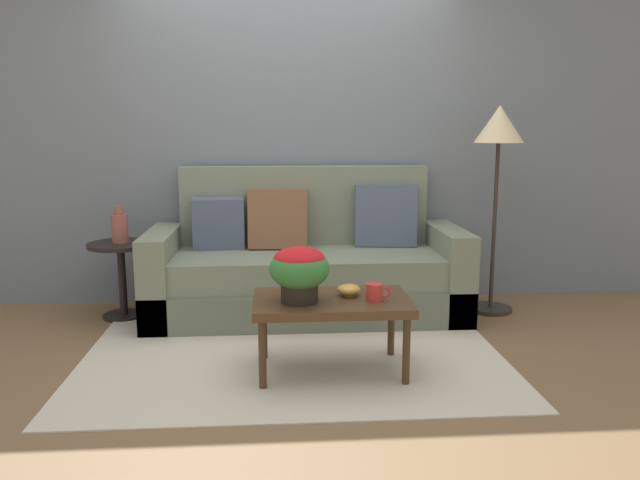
{
  "coord_description": "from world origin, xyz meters",
  "views": [
    {
      "loc": [
        -0.1,
        -3.65,
        1.37
      ],
      "look_at": [
        0.18,
        0.24,
        0.67
      ],
      "focal_mm": 34.99,
      "sensor_mm": 36.0,
      "label": 1
    }
  ],
  "objects_px": {
    "floor_lamp": "(498,143)",
    "snack_bowl": "(349,290)",
    "potted_plant": "(299,269)",
    "coffee_mug": "(375,292)",
    "side_table": "(122,266)",
    "table_vase": "(120,227)",
    "couch": "(306,268)",
    "coffee_table": "(331,306)"
  },
  "relations": [
    {
      "from": "floor_lamp",
      "to": "snack_bowl",
      "type": "distance_m",
      "value": 1.8
    },
    {
      "from": "potted_plant",
      "to": "coffee_mug",
      "type": "bearing_deg",
      "value": -1.85
    },
    {
      "from": "snack_bowl",
      "to": "side_table",
      "type": "bearing_deg",
      "value": 144.09
    },
    {
      "from": "side_table",
      "to": "floor_lamp",
      "type": "bearing_deg",
      "value": -0.85
    },
    {
      "from": "side_table",
      "to": "table_vase",
      "type": "xyz_separation_m",
      "value": [
        -0.0,
        0.02,
        0.28
      ]
    },
    {
      "from": "potted_plant",
      "to": "table_vase",
      "type": "xyz_separation_m",
      "value": [
        -1.24,
        1.22,
        0.05
      ]
    },
    {
      "from": "coffee_mug",
      "to": "table_vase",
      "type": "height_order",
      "value": "table_vase"
    },
    {
      "from": "couch",
      "to": "floor_lamp",
      "type": "height_order",
      "value": "floor_lamp"
    },
    {
      "from": "snack_bowl",
      "to": "couch",
      "type": "bearing_deg",
      "value": 99.69
    },
    {
      "from": "coffee_mug",
      "to": "snack_bowl",
      "type": "xyz_separation_m",
      "value": [
        -0.13,
        0.11,
        -0.01
      ]
    },
    {
      "from": "coffee_table",
      "to": "snack_bowl",
      "type": "relative_size",
      "value": 6.47
    },
    {
      "from": "coffee_table",
      "to": "side_table",
      "type": "xyz_separation_m",
      "value": [
        -1.42,
        1.15,
        -0.0
      ]
    },
    {
      "from": "couch",
      "to": "table_vase",
      "type": "distance_m",
      "value": 1.37
    },
    {
      "from": "snack_bowl",
      "to": "table_vase",
      "type": "relative_size",
      "value": 0.5
    },
    {
      "from": "couch",
      "to": "coffee_table",
      "type": "relative_size",
      "value": 2.62
    },
    {
      "from": "side_table",
      "to": "floor_lamp",
      "type": "distance_m",
      "value": 2.87
    },
    {
      "from": "side_table",
      "to": "coffee_mug",
      "type": "relative_size",
      "value": 4.07
    },
    {
      "from": "floor_lamp",
      "to": "table_vase",
      "type": "xyz_separation_m",
      "value": [
        -2.74,
        0.06,
        -0.6
      ]
    },
    {
      "from": "side_table",
      "to": "coffee_mug",
      "type": "bearing_deg",
      "value": -36.3
    },
    {
      "from": "couch",
      "to": "coffee_mug",
      "type": "relative_size",
      "value": 16.74
    },
    {
      "from": "snack_bowl",
      "to": "coffee_table",
      "type": "bearing_deg",
      "value": -156.59
    },
    {
      "from": "floor_lamp",
      "to": "coffee_mug",
      "type": "bearing_deg",
      "value": -132.58
    },
    {
      "from": "couch",
      "to": "table_vase",
      "type": "height_order",
      "value": "couch"
    },
    {
      "from": "table_vase",
      "to": "coffee_mug",
      "type": "bearing_deg",
      "value": -36.63
    },
    {
      "from": "floor_lamp",
      "to": "snack_bowl",
      "type": "xyz_separation_m",
      "value": [
        -1.21,
        -1.06,
        -0.79
      ]
    },
    {
      "from": "table_vase",
      "to": "coffee_table",
      "type": "bearing_deg",
      "value": -39.27
    },
    {
      "from": "couch",
      "to": "side_table",
      "type": "xyz_separation_m",
      "value": [
        -1.34,
        0.0,
        0.04
      ]
    },
    {
      "from": "couch",
      "to": "coffee_mug",
      "type": "distance_m",
      "value": 1.26
    },
    {
      "from": "coffee_mug",
      "to": "table_vase",
      "type": "relative_size",
      "value": 0.51
    },
    {
      "from": "couch",
      "to": "potted_plant",
      "type": "height_order",
      "value": "couch"
    },
    {
      "from": "couch",
      "to": "coffee_table",
      "type": "bearing_deg",
      "value": -85.71
    },
    {
      "from": "coffee_mug",
      "to": "coffee_table",
      "type": "bearing_deg",
      "value": 163.71
    },
    {
      "from": "coffee_table",
      "to": "potted_plant",
      "type": "distance_m",
      "value": 0.3
    },
    {
      "from": "coffee_table",
      "to": "side_table",
      "type": "relative_size",
      "value": 1.57
    },
    {
      "from": "couch",
      "to": "floor_lamp",
      "type": "relative_size",
      "value": 1.49
    },
    {
      "from": "snack_bowl",
      "to": "floor_lamp",
      "type": "bearing_deg",
      "value": 41.26
    },
    {
      "from": "table_vase",
      "to": "side_table",
      "type": "bearing_deg",
      "value": -83.55
    },
    {
      "from": "coffee_table",
      "to": "potted_plant",
      "type": "height_order",
      "value": "potted_plant"
    },
    {
      "from": "coffee_table",
      "to": "side_table",
      "type": "distance_m",
      "value": 1.83
    },
    {
      "from": "floor_lamp",
      "to": "coffee_table",
      "type": "bearing_deg",
      "value": -139.88
    },
    {
      "from": "side_table",
      "to": "potted_plant",
      "type": "xyz_separation_m",
      "value": [
        1.24,
        -1.2,
        0.23
      ]
    },
    {
      "from": "side_table",
      "to": "table_vase",
      "type": "distance_m",
      "value": 0.28
    }
  ]
}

